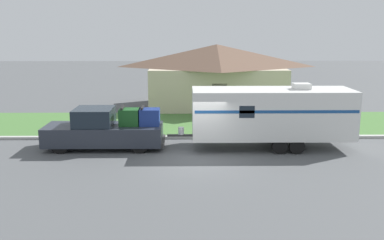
# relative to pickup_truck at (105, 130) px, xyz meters

# --- Properties ---
(ground_plane) EXTENTS (120.00, 120.00, 0.00)m
(ground_plane) POSITION_rel_pickup_truck_xyz_m (4.52, -1.93, -0.92)
(ground_plane) COLOR #515456
(curb_strip) EXTENTS (80.00, 0.30, 0.14)m
(curb_strip) POSITION_rel_pickup_truck_xyz_m (4.52, 1.82, -0.85)
(curb_strip) COLOR #ADADA8
(curb_strip) RESTS_ON ground_plane
(lawn_strip) EXTENTS (80.00, 7.00, 0.03)m
(lawn_strip) POSITION_rel_pickup_truck_xyz_m (4.52, 5.47, -0.90)
(lawn_strip) COLOR #477538
(lawn_strip) RESTS_ON ground_plane
(house_across_street) EXTENTS (10.47, 6.50, 4.62)m
(house_across_street) POSITION_rel_pickup_truck_xyz_m (6.20, 11.49, 1.48)
(house_across_street) COLOR beige
(house_across_street) RESTS_ON ground_plane
(pickup_truck) EXTENTS (5.78, 2.04, 2.08)m
(pickup_truck) POSITION_rel_pickup_truck_xyz_m (0.00, 0.00, 0.00)
(pickup_truck) COLOR black
(pickup_truck) RESTS_ON ground_plane
(travel_trailer) EXTENTS (8.94, 2.47, 3.18)m
(travel_trailer) POSITION_rel_pickup_truck_xyz_m (8.10, -0.00, 0.81)
(travel_trailer) COLOR black
(travel_trailer) RESTS_ON ground_plane
(mailbox) EXTENTS (0.48, 0.20, 1.30)m
(mailbox) POSITION_rel_pickup_truck_xyz_m (8.31, 2.65, 0.08)
(mailbox) COLOR brown
(mailbox) RESTS_ON ground_plane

